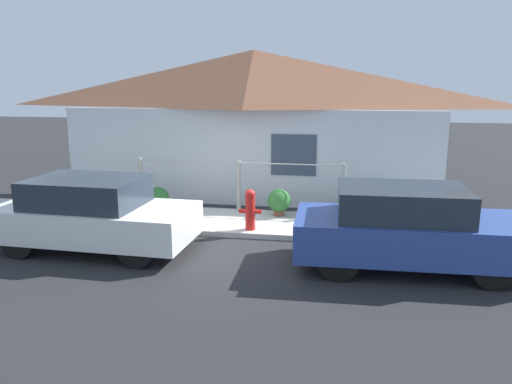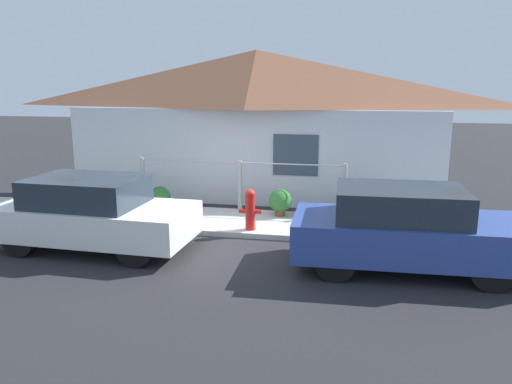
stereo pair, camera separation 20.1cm
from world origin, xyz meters
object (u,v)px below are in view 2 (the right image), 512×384
at_px(car_left, 93,213).
at_px(fire_hydrant, 250,209).
at_px(potted_plant_corner, 366,207).
at_px(potted_plant_by_fence, 160,198).
at_px(potted_plant_near_hydrant, 280,201).
at_px(car_right, 406,229).

bearing_deg(car_left, fire_hydrant, 29.39).
bearing_deg(car_left, potted_plant_corner, 27.25).
height_order(car_left, potted_plant_by_fence, car_left).
distance_m(car_left, potted_plant_corner, 5.55).
bearing_deg(potted_plant_near_hydrant, car_left, -140.80).
height_order(car_left, potted_plant_near_hydrant, car_left).
relative_size(fire_hydrant, potted_plant_by_fence, 1.43).
height_order(car_right, potted_plant_by_fence, car_right).
distance_m(fire_hydrant, potted_plant_corner, 2.52).
bearing_deg(potted_plant_corner, car_left, -154.92).
bearing_deg(car_right, potted_plant_by_fence, 154.08).
bearing_deg(potted_plant_near_hydrant, potted_plant_by_fence, -176.68).
bearing_deg(potted_plant_corner, potted_plant_by_fence, 179.36).
height_order(fire_hydrant, potted_plant_corner, fire_hydrant).
distance_m(potted_plant_by_fence, potted_plant_corner, 4.68).
bearing_deg(potted_plant_near_hydrant, fire_hydrant, -110.71).
bearing_deg(car_right, fire_hydrant, 153.08).
distance_m(car_left, potted_plant_near_hydrant, 4.07).
height_order(car_left, fire_hydrant, car_left).
xyz_separation_m(car_right, potted_plant_near_hydrant, (-2.47, 2.57, -0.26)).
distance_m(car_left, potted_plant_by_fence, 2.44).
distance_m(car_right, potted_plant_corner, 2.44).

